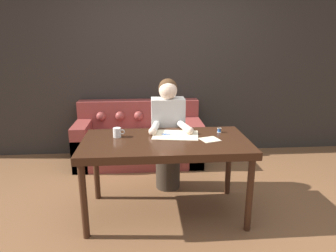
{
  "coord_description": "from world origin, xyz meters",
  "views": [
    {
      "loc": [
        -0.3,
        -2.59,
        1.66
      ],
      "look_at": [
        -0.09,
        0.17,
        0.87
      ],
      "focal_mm": 32.0,
      "sensor_mm": 36.0,
      "label": 1
    }
  ],
  "objects_px": {
    "thread_spool": "(219,130)",
    "dining_table": "(166,147)",
    "couch": "(139,140)",
    "scissors": "(168,135)",
    "mug": "(117,132)",
    "person": "(168,135)"
  },
  "relations": [
    {
      "from": "dining_table",
      "to": "couch",
      "type": "distance_m",
      "value": 1.46
    },
    {
      "from": "scissors",
      "to": "mug",
      "type": "bearing_deg",
      "value": -177.36
    },
    {
      "from": "dining_table",
      "to": "scissors",
      "type": "bearing_deg",
      "value": 75.93
    },
    {
      "from": "scissors",
      "to": "mug",
      "type": "distance_m",
      "value": 0.49
    },
    {
      "from": "couch",
      "to": "thread_spool",
      "type": "relative_size",
      "value": 38.05
    },
    {
      "from": "thread_spool",
      "to": "couch",
      "type": "bearing_deg",
      "value": 125.26
    },
    {
      "from": "scissors",
      "to": "person",
      "type": "bearing_deg",
      "value": 86.03
    },
    {
      "from": "mug",
      "to": "person",
      "type": "bearing_deg",
      "value": 38.7
    },
    {
      "from": "person",
      "to": "dining_table",
      "type": "bearing_deg",
      "value": -96.78
    },
    {
      "from": "person",
      "to": "thread_spool",
      "type": "relative_size",
      "value": 28.19
    },
    {
      "from": "dining_table",
      "to": "person",
      "type": "distance_m",
      "value": 0.55
    },
    {
      "from": "dining_table",
      "to": "thread_spool",
      "type": "xyz_separation_m",
      "value": [
        0.56,
        0.2,
        0.1
      ]
    },
    {
      "from": "dining_table",
      "to": "couch",
      "type": "relative_size",
      "value": 0.91
    },
    {
      "from": "scissors",
      "to": "thread_spool",
      "type": "distance_m",
      "value": 0.52
    },
    {
      "from": "couch",
      "to": "person",
      "type": "xyz_separation_m",
      "value": [
        0.34,
        -0.84,
        0.33
      ]
    },
    {
      "from": "dining_table",
      "to": "mug",
      "type": "height_order",
      "value": "mug"
    },
    {
      "from": "scissors",
      "to": "thread_spool",
      "type": "relative_size",
      "value": 4.47
    },
    {
      "from": "thread_spool",
      "to": "dining_table",
      "type": "bearing_deg",
      "value": -160.31
    },
    {
      "from": "dining_table",
      "to": "scissors",
      "type": "relative_size",
      "value": 7.73
    },
    {
      "from": "dining_table",
      "to": "scissors",
      "type": "distance_m",
      "value": 0.17
    },
    {
      "from": "couch",
      "to": "scissors",
      "type": "height_order",
      "value": "couch"
    },
    {
      "from": "dining_table",
      "to": "scissors",
      "type": "height_order",
      "value": "scissors"
    }
  ]
}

